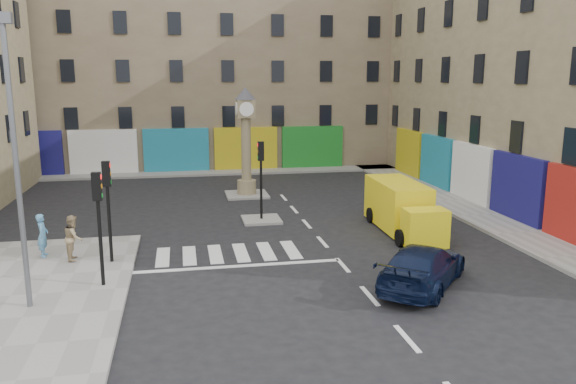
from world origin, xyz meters
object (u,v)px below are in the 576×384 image
object	(u,v)px
lamp_post	(15,149)
traffic_light_left_far	(108,195)
traffic_light_island	(261,168)
clock_pillar	(246,135)
pedestrian_blue	(43,235)
yellow_van	(402,208)
traffic_light_left_near	(98,211)
pedestrian_tan	(73,238)
navy_sedan	(423,266)

from	to	relation	value
lamp_post	traffic_light_left_far	bearing A→B (deg)	63.43
traffic_light_island	lamp_post	xyz separation A→B (m)	(-8.20, -9.20, 2.20)
traffic_light_island	clock_pillar	size ratio (longest dim) A/B	0.61
lamp_post	pedestrian_blue	distance (m)	6.27
traffic_light_island	yellow_van	xyz separation A→B (m)	(5.89, -2.95, -1.53)
traffic_light_left_near	pedestrian_tan	size ratio (longest dim) A/B	2.21
lamp_post	yellow_van	bearing A→B (deg)	23.93
traffic_light_island	yellow_van	world-z (taller)	traffic_light_island
traffic_light_island	yellow_van	size ratio (longest dim) A/B	0.62
pedestrian_blue	pedestrian_tan	bearing A→B (deg)	-119.75
navy_sedan	pedestrian_tan	size ratio (longest dim) A/B	2.86
traffic_light_left_far	lamp_post	xyz separation A→B (m)	(-1.90, -3.80, 2.17)
pedestrian_tan	clock_pillar	bearing A→B (deg)	-39.21
traffic_light_left_near	traffic_light_left_far	world-z (taller)	same
lamp_post	pedestrian_tan	world-z (taller)	lamp_post
traffic_light_left_near	lamp_post	distance (m)	3.21
traffic_light_island	pedestrian_tan	world-z (taller)	traffic_light_island
traffic_light_left_far	clock_pillar	distance (m)	13.05
pedestrian_blue	pedestrian_tan	world-z (taller)	pedestrian_tan
yellow_van	pedestrian_tan	world-z (taller)	yellow_van
lamp_post	yellow_van	xyz separation A→B (m)	(14.09, 6.25, -3.73)
traffic_light_island	pedestrian_tan	xyz separation A→B (m)	(-7.66, -4.90, -1.60)
traffic_light_left_near	yellow_van	distance (m)	13.21
clock_pillar	pedestrian_tan	world-z (taller)	clock_pillar
traffic_light_left_near	traffic_light_island	distance (m)	10.03
traffic_light_left_near	yellow_van	world-z (taller)	traffic_light_left_near
traffic_light_left_near	pedestrian_tan	bearing A→B (deg)	115.23
pedestrian_blue	navy_sedan	bearing A→B (deg)	-114.53
traffic_light_left_near	navy_sedan	distance (m)	10.58
traffic_light_left_near	traffic_light_left_far	distance (m)	2.40
traffic_light_left_far	navy_sedan	xyz separation A→B (m)	(10.26, -4.11, -1.93)
traffic_light_left_far	clock_pillar	bearing A→B (deg)	61.06
clock_pillar	yellow_van	xyz separation A→B (m)	(5.89, -8.94, -2.49)
lamp_post	yellow_van	distance (m)	15.86
clock_pillar	navy_sedan	xyz separation A→B (m)	(3.96, -15.51, -2.85)
traffic_light_left_near	navy_sedan	bearing A→B (deg)	-9.48
traffic_light_left_far	clock_pillar	size ratio (longest dim) A/B	0.61
clock_pillar	pedestrian_blue	bearing A→B (deg)	-130.79
traffic_light_left_far	navy_sedan	bearing A→B (deg)	-21.84
clock_pillar	traffic_light_left_far	bearing A→B (deg)	-118.94
traffic_light_island	navy_sedan	bearing A→B (deg)	-67.39
lamp_post	navy_sedan	size ratio (longest dim) A/B	1.73
clock_pillar	navy_sedan	distance (m)	16.26
pedestrian_blue	pedestrian_tan	distance (m)	1.35
pedestrian_tan	traffic_light_left_near	bearing A→B (deg)	-158.86
traffic_light_left_far	yellow_van	xyz separation A→B (m)	(12.19, 2.45, -1.56)
traffic_light_left_near	traffic_light_left_far	xyz separation A→B (m)	(0.00, 2.40, 0.00)
yellow_van	pedestrian_blue	world-z (taller)	yellow_van
traffic_light_island	lamp_post	world-z (taller)	lamp_post
lamp_post	traffic_light_island	bearing A→B (deg)	48.29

